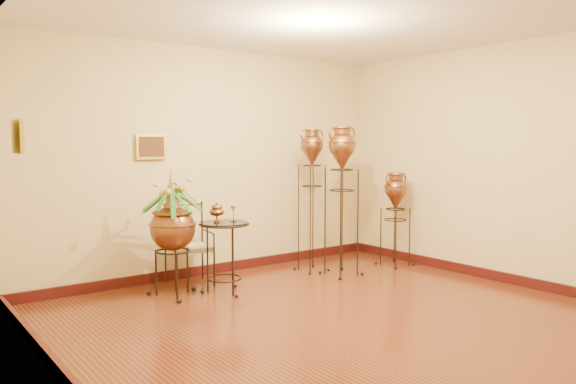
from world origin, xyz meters
TOP-DOWN VIEW (x-y plane):
  - ground at (0.00, 0.00)m, footprint 5.00×5.00m
  - room_shell at (-0.01, 0.01)m, footprint 5.02×5.02m
  - amphora_tall at (1.05, 1.86)m, footprint 0.46×0.46m
  - amphora_mid at (1.20, 1.46)m, footprint 0.55×0.55m
  - amphora_short at (2.15, 1.44)m, footprint 0.51×0.51m
  - planter_urn at (-0.91, 1.80)m, footprint 0.93×0.93m
  - armchair at (-0.54, 2.15)m, footprint 0.59×0.57m
  - side_table at (-0.40, 1.60)m, footprint 0.65×0.65m

SIDE VIEW (x-z plane):
  - ground at x=0.00m, z-range 0.00..0.00m
  - side_table at x=-0.40m, z-range -0.09..0.90m
  - armchair at x=-0.54m, z-range 0.00..0.93m
  - amphora_short at x=2.15m, z-range 0.00..1.27m
  - planter_urn at x=-0.91m, z-range 0.08..1.51m
  - amphora_tall at x=1.05m, z-range 0.02..1.86m
  - amphora_mid at x=1.20m, z-range 0.01..1.88m
  - room_shell at x=-0.01m, z-range 0.33..3.14m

